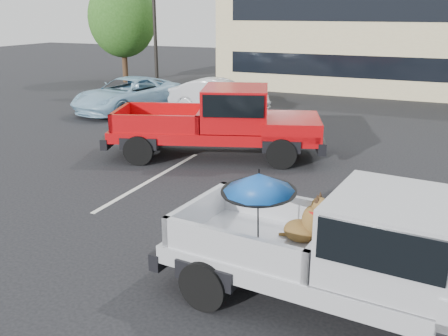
% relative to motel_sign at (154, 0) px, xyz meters
% --- Properties ---
extents(ground, '(90.00, 90.00, 0.00)m').
position_rel_motel_sign_xyz_m(ground, '(10.00, -14.00, -4.65)').
color(ground, black).
rests_on(ground, ground).
extents(stripe_left, '(0.12, 5.00, 0.01)m').
position_rel_motel_sign_xyz_m(stripe_left, '(7.00, -12.00, -4.65)').
color(stripe_left, silver).
rests_on(stripe_left, ground).
extents(stripe_right, '(0.12, 5.00, 0.01)m').
position_rel_motel_sign_xyz_m(stripe_right, '(13.00, -12.00, -4.65)').
color(stripe_right, silver).
rests_on(stripe_right, ground).
extents(motel_building, '(20.40, 8.40, 6.30)m').
position_rel_motel_sign_xyz_m(motel_building, '(12.00, 6.99, -1.45)').
color(motel_building, tan).
rests_on(motel_building, ground).
extents(motel_sign, '(1.60, 0.22, 6.00)m').
position_rel_motel_sign_xyz_m(motel_sign, '(0.00, 0.00, 0.00)').
color(motel_sign, black).
rests_on(motel_sign, ground).
extents(tree_left, '(3.96, 3.96, 6.02)m').
position_rel_motel_sign_xyz_m(tree_left, '(-4.00, 3.00, -0.92)').
color(tree_left, '#332114').
rests_on(tree_left, ground).
extents(silver_pickup, '(5.86, 2.56, 2.06)m').
position_rel_motel_sign_xyz_m(silver_pickup, '(13.03, -16.04, -3.60)').
color(silver_pickup, black).
rests_on(silver_pickup, ground).
extents(red_pickup, '(6.68, 4.08, 2.08)m').
position_rel_motel_sign_xyz_m(red_pickup, '(8.00, -9.28, -3.51)').
color(red_pickup, black).
rests_on(red_pickup, ground).
extents(silver_sedan, '(4.20, 1.47, 1.39)m').
position_rel_motel_sign_xyz_m(silver_sedan, '(4.95, -3.16, -3.96)').
color(silver_sedan, silver).
rests_on(silver_sedan, ground).
extents(blue_suv, '(3.38, 5.54, 1.44)m').
position_rel_motel_sign_xyz_m(blue_suv, '(1.31, -4.58, -3.93)').
color(blue_suv, '#8FBBD6').
rests_on(blue_suv, ground).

